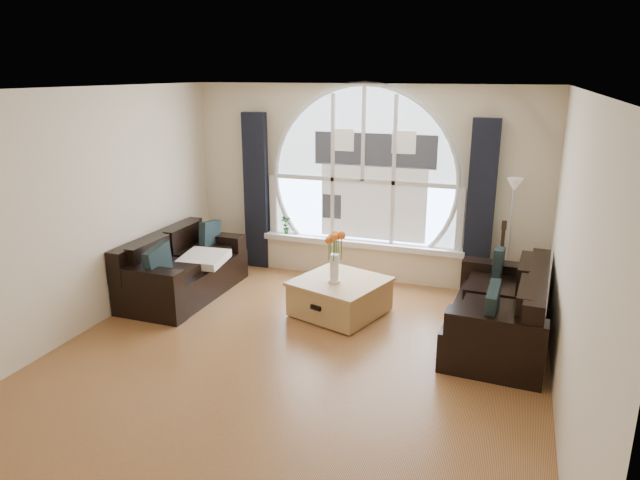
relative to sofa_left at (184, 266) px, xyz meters
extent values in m
cube|color=brown|center=(2.01, -1.24, -0.40)|extent=(5.00, 5.50, 0.01)
cube|color=silver|center=(2.01, -1.24, 2.30)|extent=(5.00, 5.50, 0.01)
cube|color=beige|center=(2.01, 1.51, 0.95)|extent=(5.00, 0.01, 2.70)
cube|color=beige|center=(2.01, -3.99, 0.95)|extent=(5.00, 0.01, 2.70)
cube|color=beige|center=(-0.49, -1.24, 0.95)|extent=(0.01, 5.50, 2.70)
cube|color=beige|center=(4.51, -1.24, 0.95)|extent=(0.01, 5.50, 2.70)
cube|color=silver|center=(4.21, -1.24, 1.95)|extent=(0.92, 5.50, 0.72)
cube|color=silver|center=(2.01, 1.48, 1.23)|extent=(2.60, 0.06, 2.15)
cube|color=white|center=(2.01, 1.41, 0.11)|extent=(2.90, 0.22, 0.08)
cube|color=white|center=(2.01, 1.45, 1.23)|extent=(2.76, 0.08, 2.15)
cube|color=silver|center=(2.16, 1.46, 1.10)|extent=(1.70, 0.02, 1.50)
cube|color=black|center=(0.41, 1.39, 0.75)|extent=(0.35, 0.12, 2.30)
cube|color=black|center=(3.61, 1.39, 0.75)|extent=(0.35, 0.12, 2.30)
cube|color=black|center=(0.00, 0.00, 0.00)|extent=(0.95, 1.85, 0.81)
cube|color=black|center=(3.96, -0.07, 0.00)|extent=(1.05, 1.93, 0.83)
cube|color=#A67D44|center=(2.12, 0.08, -0.16)|extent=(1.23, 1.23, 0.48)
cube|color=silver|center=(0.25, 0.10, 0.10)|extent=(0.59, 0.59, 0.10)
cube|color=white|center=(2.08, 0.00, 0.43)|extent=(0.24, 0.24, 0.70)
cube|color=#B2B2B2|center=(4.00, 1.20, 0.40)|extent=(0.24, 0.24, 1.60)
cube|color=brown|center=(3.93, 1.30, 0.13)|extent=(0.37, 0.26, 1.06)
imported|color=#1E6023|center=(0.87, 1.41, 0.29)|extent=(0.16, 0.12, 0.28)
camera|label=1|loc=(4.01, -6.07, 2.46)|focal=31.94mm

